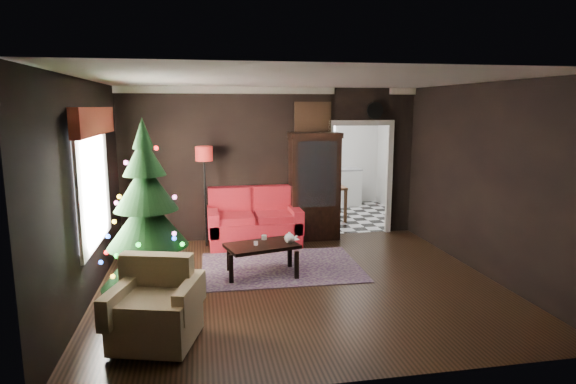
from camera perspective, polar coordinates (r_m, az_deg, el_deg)
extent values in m
plane|color=black|center=(6.91, 1.38, -10.74)|extent=(5.50, 5.50, 0.00)
plane|color=white|center=(6.47, 1.49, 13.14)|extent=(5.50, 5.50, 0.00)
plane|color=black|center=(8.98, -1.86, 3.33)|extent=(5.50, 0.00, 5.50)
plane|color=black|center=(4.18, 8.52, -4.64)|extent=(5.50, 0.00, 5.50)
plane|color=black|center=(6.56, -22.79, 0.04)|extent=(0.00, 5.50, 5.50)
plane|color=black|center=(7.59, 22.19, 1.35)|extent=(0.00, 5.50, 5.50)
cube|color=white|center=(6.74, -22.14, 0.76)|extent=(0.05, 1.60, 1.40)
cube|color=maroon|center=(6.65, -21.93, 7.77)|extent=(0.12, 2.10, 0.35)
plane|color=silver|center=(11.03, 5.78, -2.83)|extent=(3.00, 3.00, 0.00)
cube|color=white|center=(12.17, 4.01, 6.50)|extent=(0.70, 0.06, 0.70)
cube|color=#392F37|center=(7.55, -0.83, -8.83)|extent=(2.45, 1.81, 0.01)
cylinder|color=silver|center=(7.33, -2.84, -5.37)|extent=(0.09, 0.09, 0.07)
cylinder|color=white|center=(7.05, -3.83, -6.06)|extent=(0.08, 0.08, 0.05)
imported|color=#896551|center=(7.27, -0.10, -4.90)|extent=(0.15, 0.07, 0.21)
cylinder|color=white|center=(9.36, 10.21, 9.46)|extent=(0.32, 0.32, 0.06)
cube|color=#A76D49|center=(9.02, 2.93, 8.76)|extent=(0.62, 0.05, 0.52)
cube|color=white|center=(12.08, 4.23, 0.49)|extent=(1.80, 0.60, 0.90)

